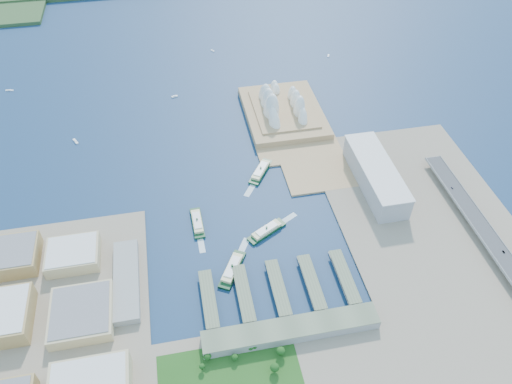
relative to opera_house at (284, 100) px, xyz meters
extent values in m
plane|color=#0F2746|center=(-105.00, -280.00, -32.00)|extent=(3000.00, 3000.00, 0.00)
cube|color=gray|center=(-355.00, -385.00, -30.50)|extent=(220.00, 390.00, 3.00)
cube|color=gray|center=(135.00, -330.00, -30.50)|extent=(240.00, 500.00, 3.00)
cube|color=tan|center=(2.50, -20.00, -30.50)|extent=(135.00, 220.00, 3.00)
cube|color=#95959B|center=(90.00, -200.00, -11.50)|extent=(45.00, 155.00, 35.00)
cube|color=gray|center=(-90.00, -415.00, -23.00)|extent=(200.00, 28.00, 12.00)
imported|color=slate|center=(199.00, -362.79, -16.42)|extent=(1.55, 4.45, 1.47)
imported|color=slate|center=(191.00, -240.58, -16.50)|extent=(1.83, 4.50, 1.31)
camera|label=1|loc=(-185.18, -697.05, 472.69)|focal=35.00mm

